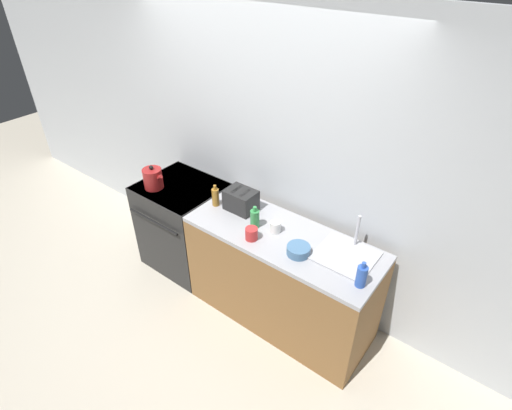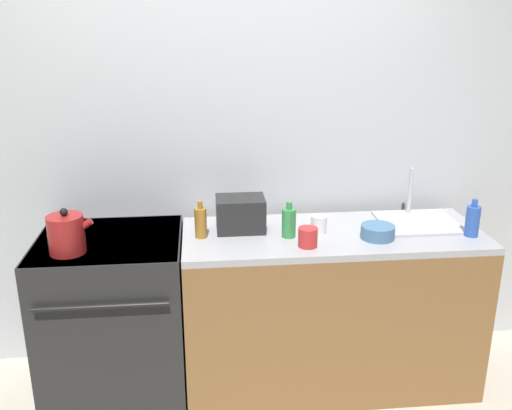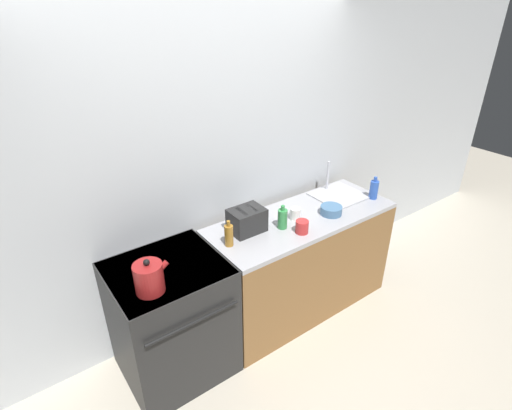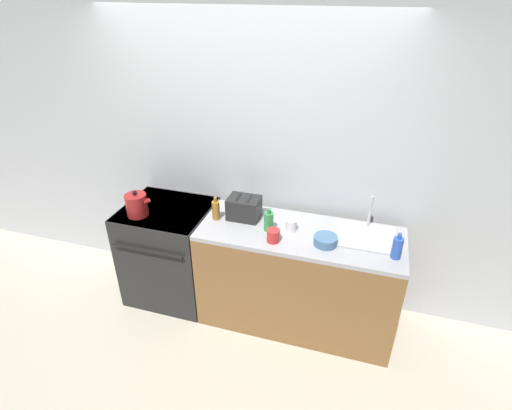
{
  "view_description": "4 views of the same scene",
  "coord_description": "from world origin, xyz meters",
  "px_view_note": "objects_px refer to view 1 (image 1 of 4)",
  "views": [
    {
      "loc": [
        1.9,
        -1.76,
        2.9
      ],
      "look_at": [
        0.26,
        0.38,
        1.05
      ],
      "focal_mm": 28.0,
      "sensor_mm": 36.0,
      "label": 1
    },
    {
      "loc": [
        -0.13,
        -2.49,
        2.05
      ],
      "look_at": [
        0.17,
        0.4,
        1.06
      ],
      "focal_mm": 40.0,
      "sensor_mm": 36.0,
      "label": 2
    },
    {
      "loc": [
        -1.39,
        -1.73,
        2.52
      ],
      "look_at": [
        0.14,
        0.36,
        1.14
      ],
      "focal_mm": 28.0,
      "sensor_mm": 36.0,
      "label": 3
    },
    {
      "loc": [
        1.0,
        -2.3,
        2.65
      ],
      "look_at": [
        0.19,
        0.39,
        1.06
      ],
      "focal_mm": 28.0,
      "sensor_mm": 36.0,
      "label": 4
    }
  ],
  "objects_px": {
    "bottle_blue": "(362,276)",
    "bowl": "(298,250)",
    "cup_red": "(251,234)",
    "stove": "(184,224)",
    "toaster": "(241,200)",
    "kettle": "(153,178)",
    "bottle_green": "(255,218)",
    "cup_white": "(275,227)",
    "bottle_amber": "(215,197)"
  },
  "relations": [
    {
      "from": "stove",
      "to": "toaster",
      "type": "distance_m",
      "value": 0.89
    },
    {
      "from": "stove",
      "to": "cup_red",
      "type": "bearing_deg",
      "value": -11.25
    },
    {
      "from": "stove",
      "to": "cup_white",
      "type": "distance_m",
      "value": 1.22
    },
    {
      "from": "bottle_blue",
      "to": "stove",
      "type": "bearing_deg",
      "value": 175.6
    },
    {
      "from": "kettle",
      "to": "bottle_green",
      "type": "bearing_deg",
      "value": 5.01
    },
    {
      "from": "kettle",
      "to": "bowl",
      "type": "xyz_separation_m",
      "value": [
        1.57,
        0.03,
        -0.06
      ]
    },
    {
      "from": "kettle",
      "to": "bottle_blue",
      "type": "relative_size",
      "value": 1.14
    },
    {
      "from": "kettle",
      "to": "toaster",
      "type": "distance_m",
      "value": 0.9
    },
    {
      "from": "stove",
      "to": "kettle",
      "type": "relative_size",
      "value": 3.99
    },
    {
      "from": "toaster",
      "to": "bottle_blue",
      "type": "xyz_separation_m",
      "value": [
        1.21,
        -0.21,
        -0.01
      ]
    },
    {
      "from": "bottle_amber",
      "to": "bottle_blue",
      "type": "bearing_deg",
      "value": -4.94
    },
    {
      "from": "kettle",
      "to": "cup_red",
      "type": "xyz_separation_m",
      "value": [
        1.19,
        -0.04,
        -0.05
      ]
    },
    {
      "from": "stove",
      "to": "bottle_green",
      "type": "bearing_deg",
      "value": -3.79
    },
    {
      "from": "cup_red",
      "to": "bowl",
      "type": "bearing_deg",
      "value": 10.67
    },
    {
      "from": "toaster",
      "to": "cup_white",
      "type": "relative_size",
      "value": 2.79
    },
    {
      "from": "stove",
      "to": "toaster",
      "type": "bearing_deg",
      "value": 5.01
    },
    {
      "from": "bottle_green",
      "to": "bottle_blue",
      "type": "height_order",
      "value": "bottle_blue"
    },
    {
      "from": "bowl",
      "to": "toaster",
      "type": "bearing_deg",
      "value": 164.77
    },
    {
      "from": "toaster",
      "to": "stove",
      "type": "bearing_deg",
      "value": -174.99
    },
    {
      "from": "bottle_blue",
      "to": "kettle",
      "type": "bearing_deg",
      "value": -179.63
    },
    {
      "from": "bottle_blue",
      "to": "cup_red",
      "type": "relative_size",
      "value": 2.04
    },
    {
      "from": "bottle_green",
      "to": "cup_white",
      "type": "relative_size",
      "value": 2.06
    },
    {
      "from": "bottle_green",
      "to": "cup_white",
      "type": "xyz_separation_m",
      "value": [
        0.17,
        0.05,
        -0.03
      ]
    },
    {
      "from": "toaster",
      "to": "bottle_green",
      "type": "relative_size",
      "value": 1.35
    },
    {
      "from": "kettle",
      "to": "toaster",
      "type": "xyz_separation_m",
      "value": [
        0.87,
        0.22,
        -0.01
      ]
    },
    {
      "from": "bowl",
      "to": "bottle_green",
      "type": "bearing_deg",
      "value": 171.61
    },
    {
      "from": "toaster",
      "to": "cup_red",
      "type": "distance_m",
      "value": 0.42
    },
    {
      "from": "bottle_blue",
      "to": "bowl",
      "type": "height_order",
      "value": "bottle_blue"
    },
    {
      "from": "cup_red",
      "to": "kettle",
      "type": "bearing_deg",
      "value": 177.94
    },
    {
      "from": "bottle_blue",
      "to": "bowl",
      "type": "bearing_deg",
      "value": 178.13
    },
    {
      "from": "stove",
      "to": "bottle_blue",
      "type": "relative_size",
      "value": 4.53
    },
    {
      "from": "cup_red",
      "to": "bowl",
      "type": "distance_m",
      "value": 0.39
    },
    {
      "from": "bottle_amber",
      "to": "cup_red",
      "type": "bearing_deg",
      "value": -18.48
    },
    {
      "from": "toaster",
      "to": "bottle_green",
      "type": "height_order",
      "value": "bottle_green"
    },
    {
      "from": "bowl",
      "to": "cup_white",
      "type": "bearing_deg",
      "value": 158.48
    },
    {
      "from": "cup_white",
      "to": "bowl",
      "type": "relative_size",
      "value": 0.53
    },
    {
      "from": "toaster",
      "to": "kettle",
      "type": "bearing_deg",
      "value": -165.67
    },
    {
      "from": "kettle",
      "to": "cup_white",
      "type": "xyz_separation_m",
      "value": [
        1.28,
        0.14,
        -0.05
      ]
    },
    {
      "from": "bottle_green",
      "to": "cup_red",
      "type": "relative_size",
      "value": 1.93
    },
    {
      "from": "bottle_amber",
      "to": "toaster",
      "type": "bearing_deg",
      "value": 21.62
    },
    {
      "from": "stove",
      "to": "cup_white",
      "type": "bearing_deg",
      "value": -0.84
    },
    {
      "from": "toaster",
      "to": "bowl",
      "type": "distance_m",
      "value": 0.73
    },
    {
      "from": "stove",
      "to": "bottle_blue",
      "type": "height_order",
      "value": "bottle_blue"
    },
    {
      "from": "kettle",
      "to": "bottle_green",
      "type": "relative_size",
      "value": 1.2
    },
    {
      "from": "bottle_amber",
      "to": "bottle_blue",
      "type": "xyz_separation_m",
      "value": [
        1.42,
        -0.12,
        0.0
      ]
    },
    {
      "from": "toaster",
      "to": "bottle_green",
      "type": "bearing_deg",
      "value": -26.86
    },
    {
      "from": "cup_red",
      "to": "cup_white",
      "type": "bearing_deg",
      "value": 63.02
    },
    {
      "from": "bottle_amber",
      "to": "bowl",
      "type": "bearing_deg",
      "value": -6.6
    },
    {
      "from": "kettle",
      "to": "bottle_blue",
      "type": "bearing_deg",
      "value": 0.37
    },
    {
      "from": "bottle_blue",
      "to": "cup_red",
      "type": "distance_m",
      "value": 0.89
    }
  ]
}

